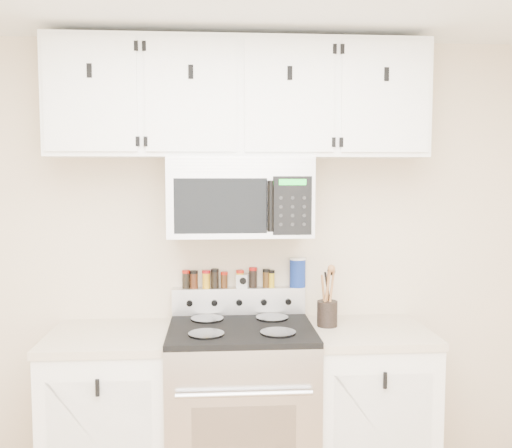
{
  "coord_description": "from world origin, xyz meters",
  "views": [
    {
      "loc": [
        -0.13,
        -1.52,
        1.75
      ],
      "look_at": [
        0.08,
        1.45,
        1.49
      ],
      "focal_mm": 40.0,
      "sensor_mm": 36.0,
      "label": 1
    }
  ],
  "objects_px": {
    "salt_canister": "(298,272)",
    "utensil_crock": "(327,311)",
    "microwave": "(240,197)",
    "range": "(241,411)"
  },
  "relations": [
    {
      "from": "salt_canister",
      "to": "utensil_crock",
      "type": "bearing_deg",
      "value": -56.03
    },
    {
      "from": "microwave",
      "to": "utensil_crock",
      "type": "relative_size",
      "value": 2.34
    },
    {
      "from": "range",
      "to": "utensil_crock",
      "type": "bearing_deg",
      "value": 9.62
    },
    {
      "from": "range",
      "to": "salt_canister",
      "type": "xyz_separation_m",
      "value": [
        0.34,
        0.28,
        0.7
      ]
    },
    {
      "from": "microwave",
      "to": "salt_canister",
      "type": "xyz_separation_m",
      "value": [
        0.34,
        0.16,
        -0.44
      ]
    },
    {
      "from": "microwave",
      "to": "salt_canister",
      "type": "bearing_deg",
      "value": 24.61
    },
    {
      "from": "range",
      "to": "salt_canister",
      "type": "relative_size",
      "value": 6.43
    },
    {
      "from": "range",
      "to": "salt_canister",
      "type": "height_order",
      "value": "salt_canister"
    },
    {
      "from": "microwave",
      "to": "utensil_crock",
      "type": "height_order",
      "value": "microwave"
    },
    {
      "from": "utensil_crock",
      "to": "salt_canister",
      "type": "relative_size",
      "value": 1.9
    }
  ]
}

